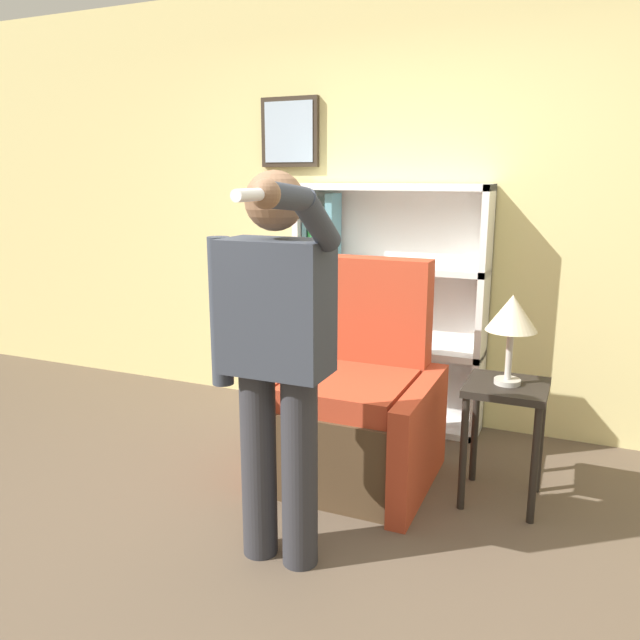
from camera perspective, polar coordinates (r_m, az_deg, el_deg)
name	(u,v)px	position (r m, az deg, el deg)	size (l,w,h in m)	color
ground_plane	(276,590)	(2.69, -4.08, -23.38)	(14.00, 14.00, 0.00)	brown
wall_back	(417,208)	(4.08, 8.89, 10.13)	(8.00, 0.11, 2.80)	#DBCC84
bookcase	(372,309)	(4.08, 4.74, 1.00)	(1.23, 0.28, 1.55)	white
armchair	(357,410)	(3.39, 3.37, -8.26)	(0.83, 0.83, 1.16)	#4C3823
person_standing	(275,349)	(2.47, -4.11, -2.66)	(0.57, 0.78, 1.62)	#2D2D33
side_table	(505,409)	(3.21, 16.58, -7.80)	(0.38, 0.38, 0.62)	black
table_lamp	(512,316)	(3.08, 17.14, 0.32)	(0.24, 0.24, 0.44)	#B7B2A8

